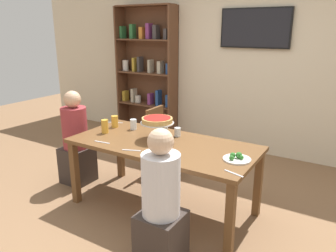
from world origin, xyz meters
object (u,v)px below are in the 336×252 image
Objects in this scene: chair_far_left at (162,138)px; cutlery_fork_far at (234,173)px; diner_near_right at (161,209)px; diner_head_west at (76,144)px; dining_table at (163,150)px; deep_dish_pizza_stand at (157,121)px; cutlery_knife_near at (131,150)px; water_glass_clear_far at (133,124)px; television at (255,28)px; salad_plate_far_diner at (163,154)px; bookshelf at (147,71)px; salad_plate_near_diner at (237,158)px; beer_glass_amber_short at (105,126)px; water_glass_clear_near at (165,127)px; water_glass_clear_spare at (177,132)px; cutlery_fork_near at (115,122)px; beer_glass_amber_tall at (115,121)px; cutlery_knife_far at (102,142)px.

chair_far_left is 4.83× the size of cutlery_fork_far.
diner_near_right and diner_head_west have the same top height.
chair_far_left reaches higher than dining_table.
deep_dish_pizza_stand is 1.07m from cutlery_fork_far.
dining_table is 0.86m from diner_near_right.
cutlery_knife_near is at bearing -94.10° from deep_dish_pizza_stand.
water_glass_clear_far is at bearing 103.27° from cutlery_knife_near.
dining_table is 5.47× the size of deep_dish_pizza_stand.
deep_dish_pizza_stand is 1.92× the size of cutlery_fork_far.
salad_plate_far_diner is at bearing -90.28° from television.
television is at bearing 2.82° from bookshelf.
diner_head_west reaches higher than salad_plate_near_diner.
water_glass_clear_near is (0.54, 0.37, -0.02)m from beer_glass_amber_short.
salad_plate_far_diner is at bearing -72.99° from water_glass_clear_spare.
cutlery_fork_near is at bearing 150.15° from salad_plate_far_diner.
salad_plate_far_diner reaches higher than dining_table.
television is 2.41m from beer_glass_amber_tall.
deep_dish_pizza_stand is at bearing 35.77° from cutlery_knife_far.
bookshelf is 16.55× the size of beer_glass_amber_tall.
dining_table is 0.29m from water_glass_clear_spare.
water_glass_clear_spare is at bearing 4.46° from water_glass_clear_far.
dining_table is 0.59m from water_glass_clear_far.
water_glass_clear_spare is (0.19, -0.06, -0.01)m from water_glass_clear_near.
chair_far_left is 0.92m from deep_dish_pizza_stand.
cutlery_fork_near is at bearing 176.62° from cutlery_fork_far.
cutlery_fork_near is at bearing 168.06° from salad_plate_near_diner.
beer_glass_amber_short is (-1.51, -0.02, 0.06)m from salad_plate_near_diner.
salad_plate_far_diner is 1.23× the size of cutlery_fork_near.
salad_plate_far_diner is 1.23× the size of cutlery_knife_far.
water_glass_clear_spare reaches higher than salad_plate_far_diner.
cutlery_knife_far is (0.19, -0.25, -0.07)m from beer_glass_amber_short.
water_glass_clear_near reaches higher than salad_plate_near_diner.
deep_dish_pizza_stand is (-0.31, -2.05, -0.91)m from television.
cutlery_knife_near is (0.36, -1.10, 0.26)m from chair_far_left.
water_glass_clear_far is at bearing 160.46° from deep_dish_pizza_stand.
television is 2.37m from cutlery_fork_near.
cutlery_knife_far is (0.00, -0.53, -0.06)m from water_glass_clear_far.
cutlery_fork_near is (-0.35, 0.10, -0.06)m from water_glass_clear_far.
diner_head_west reaches higher than beer_glass_amber_short.
cutlery_knife_near reaches higher than dining_table.
cutlery_fork_far is (0.98, -0.39, -0.19)m from deep_dish_pizza_stand.
water_glass_clear_spare reaches higher than salad_plate_near_diner.
deep_dish_pizza_stand reaches higher than salad_plate_near_diner.
beer_glass_amber_short is 1.59× the size of water_glass_clear_spare.
diner_head_west is 0.81m from water_glass_clear_far.
bookshelf is 2.54× the size of chair_far_left.
diner_head_west is 1.32× the size of chair_far_left.
water_glass_clear_far is (-0.36, -0.10, 0.00)m from water_glass_clear_near.
dining_table is 0.30m from deep_dish_pizza_stand.
cutlery_fork_near is (-0.78, 0.25, -0.19)m from deep_dish_pizza_stand.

